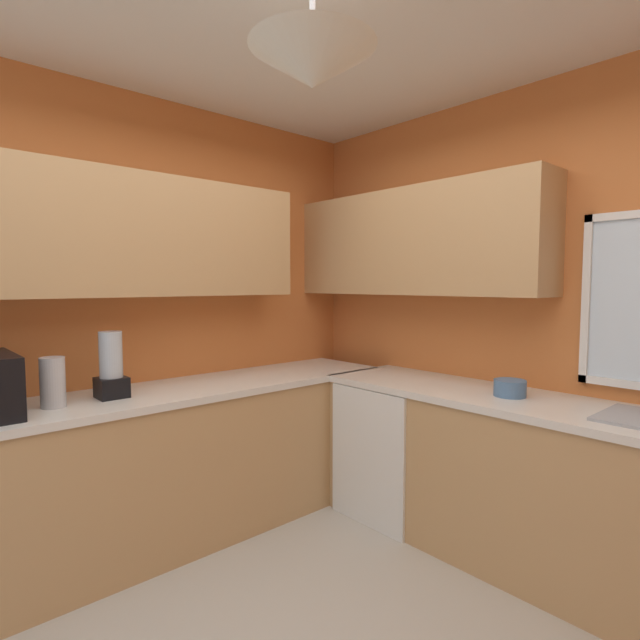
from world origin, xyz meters
TOP-DOWN VIEW (x-y plane):
  - room_shell at (-0.33, 0.46)m, footprint 3.56×3.58m
  - counter_run_left at (-1.41, 0.00)m, footprint 0.65×3.19m
  - counter_run_back at (0.21, 1.42)m, footprint 2.65×0.65m
  - dishwasher at (-0.75, 1.39)m, footprint 0.60×0.60m
  - kettle at (-1.39, -0.51)m, footprint 0.12×0.12m
  - bowl at (0.02, 1.42)m, footprint 0.17×0.17m
  - blender_appliance at (-1.41, -0.22)m, footprint 0.15×0.15m

SIDE VIEW (x-z plane):
  - dishwasher at x=-0.75m, z-range 0.00..0.86m
  - counter_run_left at x=-1.41m, z-range 0.00..0.91m
  - counter_run_back at x=0.21m, z-range 0.00..0.91m
  - bowl at x=0.02m, z-range 0.91..1.00m
  - kettle at x=-1.39m, z-range 0.91..1.16m
  - blender_appliance at x=-1.41m, z-range 0.89..1.25m
  - room_shell at x=-0.33m, z-range 0.40..3.14m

